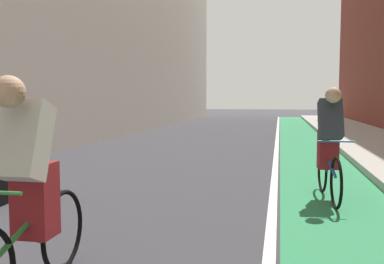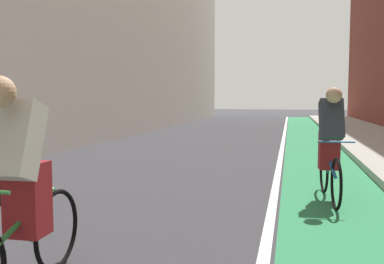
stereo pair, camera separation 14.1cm
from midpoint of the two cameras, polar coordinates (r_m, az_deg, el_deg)
The scene contains 5 objects.
ground_plane at distance 11.24m, azimuth 2.23°, elevation -2.99°, with size 95.12×95.12×0.00m, color #38383D.
bike_lane_paint at distance 13.05m, azimuth 16.34°, elevation -2.12°, with size 1.60×43.23×0.00m, color #2D8451.
lane_divider_stripe at distance 13.03m, azimuth 12.39°, elevation -2.05°, with size 0.12×43.23×0.00m, color white.
cyclist_mid at distance 3.32m, azimuth -21.16°, elevation -7.24°, with size 0.48×1.75×1.63m.
cyclist_trailing at distance 6.40m, azimuth 18.79°, elevation -1.27°, with size 0.48×1.75×1.63m.
Camera 2 is at (2.17, 6.68, 1.47)m, focal length 39.46 mm.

